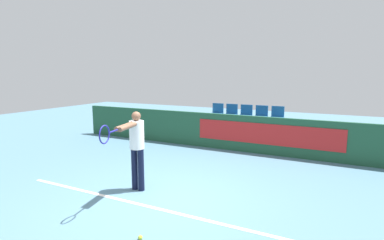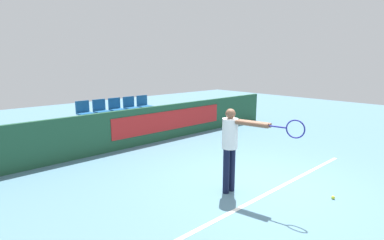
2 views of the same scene
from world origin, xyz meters
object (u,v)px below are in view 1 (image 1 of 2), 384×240
Objects in this scene: stadium_chair_4 at (271,130)px; stadium_chair_9 at (277,116)px; stadium_chair_7 at (245,114)px; stadium_chair_6 at (231,113)px; stadium_chair_3 at (254,129)px; stadium_chair_1 at (222,126)px; tennis_ball at (140,237)px; stadium_chair_2 at (237,128)px; stadium_chair_0 at (207,125)px; stadium_chair_5 at (217,112)px; stadium_chair_8 at (261,115)px; tennis_player at (135,143)px.

stadium_chair_9 reaches higher than stadium_chair_4.
stadium_chair_6 is at bearing 180.00° from stadium_chair_7.
stadium_chair_3 is 1.12m from stadium_chair_7.
stadium_chair_7 is at bearing 58.10° from stadium_chair_1.
stadium_chair_7 is at bearing 94.55° from tennis_ball.
stadium_chair_1 is 0.56m from stadium_chair_2.
stadium_chair_3 and stadium_chair_4 have the same top height.
stadium_chair_6 is (-1.68, 0.90, 0.37)m from stadium_chair_4.
stadium_chair_0 is 0.56m from stadium_chair_1.
stadium_chair_3 is at bearing 90.08° from tennis_ball.
stadium_chair_5 is at bearing 158.12° from stadium_chair_4.
stadium_chair_8 reaches higher than tennis_ball.
stadium_chair_1 is 4.79m from tennis_player.
stadium_chair_0 is 1.00× the size of stadium_chair_1.
stadium_chair_8 is 1.00× the size of stadium_chair_9.
tennis_player reaches higher than stadium_chair_9.
stadium_chair_8 is at bearing 66.35° from tennis_player.
tennis_player reaches higher than stadium_chair_6.
stadium_chair_9 reaches higher than stadium_chair_2.
stadium_chair_4 is 1.95m from stadium_chair_6.
stadium_chair_0 is at bearing -90.00° from stadium_chair_5.
stadium_chair_8 is at bearing 28.17° from stadium_chair_0.
stadium_chair_1 is 1.12m from stadium_chair_7.
tennis_player is at bearing -97.33° from stadium_chair_2.
stadium_chair_4 is at bearing 0.00° from stadium_chair_0.
stadium_chair_7 is at bearing 141.23° from stadium_chair_4.
stadium_chair_2 is at bearing 0.00° from stadium_chair_0.
stadium_chair_8 is 0.56m from stadium_chair_9.
tennis_ball is at bearing -63.20° from tennis_player.
stadium_chair_2 is at bearing -121.90° from stadium_chair_8.
stadium_chair_6 is (0.56, 0.90, 0.37)m from stadium_chair_0.
stadium_chair_0 is 8.65× the size of tennis_ball.
stadium_chair_8 is at bearing 90.00° from stadium_chair_3.
stadium_chair_0 is 0.97m from stadium_chair_5.
tennis_player is at bearing -101.70° from stadium_chair_8.
stadium_chair_2 is 0.56m from stadium_chair_3.
stadium_chair_8 is at bearing 38.77° from stadium_chair_1.
stadium_chair_1 is 1.95m from stadium_chair_9.
tennis_player is at bearing -107.02° from stadium_chair_9.
stadium_chair_5 is 5.70m from tennis_player.
stadium_chair_8 is (0.56, 0.00, 0.00)m from stadium_chair_7.
stadium_chair_5 is 1.00× the size of stadium_chair_7.
tennis_player is (-1.74, -5.68, 0.04)m from stadium_chair_9.
stadium_chair_1 is at bearing -141.23° from stadium_chair_8.
stadium_chair_9 is (0.56, 0.00, 0.00)m from stadium_chair_8.
tennis_ball is (1.69, -6.25, -0.59)m from stadium_chair_0.
stadium_chair_3 is 1.00× the size of stadium_chair_4.
tennis_ball is (1.18, -1.48, -1.00)m from tennis_player.
stadium_chair_6 and stadium_chair_7 have the same top height.
stadium_chair_7 is 1.00× the size of stadium_chair_8.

